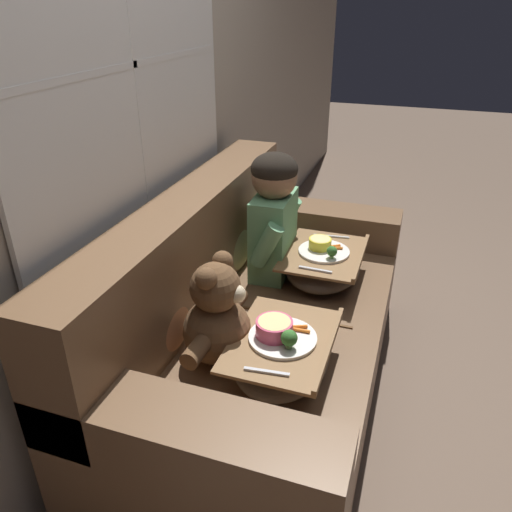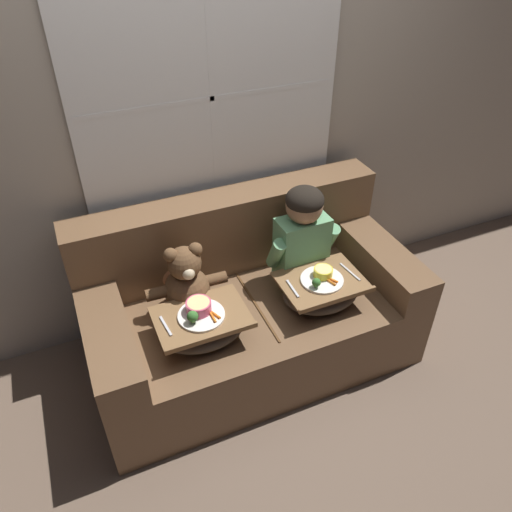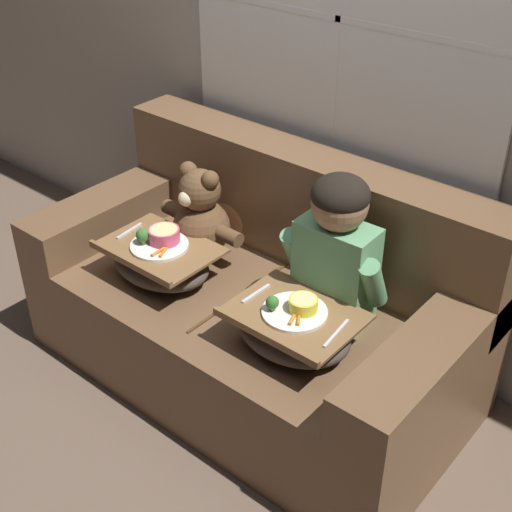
# 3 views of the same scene
# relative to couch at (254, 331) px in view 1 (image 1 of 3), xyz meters

# --- Properties ---
(ground_plane) EXTENTS (14.00, 14.00, 0.00)m
(ground_plane) POSITION_rel_couch_xyz_m (0.00, -0.07, -0.33)
(ground_plane) COLOR brown
(wall_back_with_window) EXTENTS (8.00, 0.08, 2.60)m
(wall_back_with_window) POSITION_rel_couch_xyz_m (0.00, 0.50, 0.98)
(wall_back_with_window) COLOR #A89E8E
(wall_back_with_window) RESTS_ON ground_plane
(couch) EXTENTS (1.79, 0.92, 0.91)m
(couch) POSITION_rel_couch_xyz_m (0.00, 0.00, 0.00)
(couch) COLOR brown
(couch) RESTS_ON ground_plane
(throw_pillow_behind_child) EXTENTS (0.33, 0.16, 0.34)m
(throw_pillow_behind_child) POSITION_rel_couch_xyz_m (0.34, 0.22, 0.27)
(throw_pillow_behind_child) COLOR tan
(throw_pillow_behind_child) RESTS_ON couch
(throw_pillow_behind_teddy) EXTENTS (0.30, 0.15, 0.31)m
(throw_pillow_behind_teddy) POSITION_rel_couch_xyz_m (-0.34, 0.22, 0.27)
(throw_pillow_behind_teddy) COLOR #B2754C
(throw_pillow_behind_teddy) RESTS_ON couch
(child_figure) EXTENTS (0.41, 0.21, 0.58)m
(child_figure) POSITION_rel_couch_xyz_m (0.34, 0.02, 0.43)
(child_figure) COLOR #66A370
(child_figure) RESTS_ON couch
(teddy_bear) EXTENTS (0.44, 0.30, 0.41)m
(teddy_bear) POSITION_rel_couch_xyz_m (-0.34, 0.01, 0.28)
(teddy_bear) COLOR brown
(teddy_bear) RESTS_ON couch
(lap_tray_child) EXTENTS (0.45, 0.35, 0.21)m
(lap_tray_child) POSITION_rel_couch_xyz_m (0.34, -0.22, 0.19)
(lap_tray_child) COLOR #473D33
(lap_tray_child) RESTS_ON child_figure
(lap_tray_teddy) EXTENTS (0.46, 0.33, 0.22)m
(lap_tray_teddy) POSITION_rel_couch_xyz_m (-0.34, -0.22, 0.19)
(lap_tray_teddy) COLOR #473D33
(lap_tray_teddy) RESTS_ON teddy_bear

